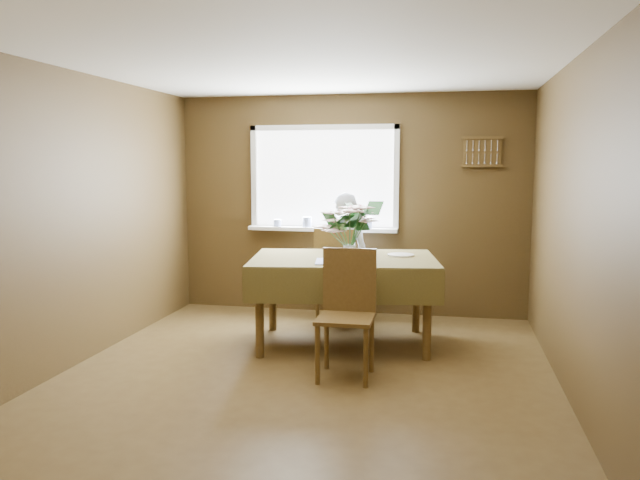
% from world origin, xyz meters
% --- Properties ---
extents(floor, '(4.50, 4.50, 0.00)m').
position_xyz_m(floor, '(0.00, 0.00, 0.00)').
color(floor, '#4B3619').
rests_on(floor, ground).
extents(ceiling, '(4.50, 4.50, 0.00)m').
position_xyz_m(ceiling, '(0.00, 0.00, 2.50)').
color(ceiling, white).
rests_on(ceiling, wall_back).
extents(wall_back, '(4.00, 0.00, 4.00)m').
position_xyz_m(wall_back, '(0.00, 2.25, 1.25)').
color(wall_back, brown).
rests_on(wall_back, floor).
extents(wall_front, '(4.00, 0.00, 4.00)m').
position_xyz_m(wall_front, '(0.00, -2.25, 1.25)').
color(wall_front, brown).
rests_on(wall_front, floor).
extents(wall_left, '(0.00, 4.50, 4.50)m').
position_xyz_m(wall_left, '(-2.00, 0.00, 1.25)').
color(wall_left, brown).
rests_on(wall_left, floor).
extents(wall_right, '(0.00, 4.50, 4.50)m').
position_xyz_m(wall_right, '(2.00, 0.00, 1.25)').
color(wall_right, brown).
rests_on(wall_right, floor).
extents(window_assembly, '(1.72, 0.20, 1.22)m').
position_xyz_m(window_assembly, '(-0.29, 2.20, 1.36)').
color(window_assembly, white).
rests_on(window_assembly, wall_back).
extents(spoon_rack, '(0.44, 0.05, 0.33)m').
position_xyz_m(spoon_rack, '(1.45, 2.22, 1.85)').
color(spoon_rack, brown).
rests_on(spoon_rack, wall_back).
extents(dining_table, '(1.89, 1.43, 0.85)m').
position_xyz_m(dining_table, '(0.15, 0.95, 0.74)').
color(dining_table, brown).
rests_on(dining_table, floor).
extents(chair_far, '(0.50, 0.50, 1.03)m').
position_xyz_m(chair_far, '(-0.06, 1.78, 0.56)').
color(chair_far, brown).
rests_on(chair_far, floor).
extents(chair_near, '(0.44, 0.44, 1.03)m').
position_xyz_m(chair_near, '(0.32, 0.09, 0.56)').
color(chair_near, brown).
rests_on(chair_near, floor).
extents(seated_woman, '(0.55, 0.40, 1.42)m').
position_xyz_m(seated_woman, '(0.03, 1.73, 0.71)').
color(seated_woman, white).
rests_on(seated_woman, floor).
extents(flower_bouquet, '(0.59, 0.59, 0.50)m').
position_xyz_m(flower_bouquet, '(0.23, 0.76, 1.17)').
color(flower_bouquet, white).
rests_on(flower_bouquet, dining_table).
extents(side_plate, '(0.31, 0.31, 0.01)m').
position_xyz_m(side_plate, '(0.67, 1.17, 0.85)').
color(side_plate, white).
rests_on(side_plate, dining_table).
extents(table_knife, '(0.05, 0.24, 0.00)m').
position_xyz_m(table_knife, '(0.43, 0.75, 0.85)').
color(table_knife, silver).
rests_on(table_knife, dining_table).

